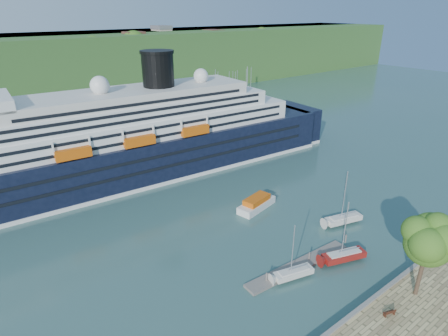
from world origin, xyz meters
TOP-DOWN VIEW (x-y plane):
  - ground at (0.00, 0.00)m, footprint 400.00×400.00m
  - far_hillside at (0.00, 145.00)m, footprint 400.00×50.00m
  - quay_coping at (0.00, -0.20)m, footprint 220.00×0.50m
  - cruise_ship at (-9.50, 53.56)m, footprint 115.74×25.09m
  - park_bench at (0.42, -2.75)m, footprint 1.59×1.04m
  - promenade_tree at (6.35, -2.84)m, footprint 7.16×7.16m
  - floating_pontoon at (-0.02, 10.33)m, footprint 17.95×3.25m
  - sailboat_white_near at (-2.43, 9.19)m, footprint 6.39×3.21m
  - sailboat_red at (5.97, 7.28)m, footprint 7.38×4.16m
  - sailboat_white_far at (14.48, 13.47)m, footprint 7.44×3.83m
  - tender_launch at (6.58, 26.33)m, footprint 8.66×4.48m

SIDE VIEW (x-z plane):
  - ground at x=0.00m, z-range 0.00..0.00m
  - floating_pontoon at x=-0.02m, z-range 0.00..0.40m
  - tender_launch at x=6.58m, z-range 0.00..2.28m
  - quay_coping at x=0.00m, z-range 1.00..1.30m
  - park_bench at x=0.42m, z-range 1.00..1.95m
  - sailboat_white_near at x=-2.43m, z-range 0.00..7.96m
  - sailboat_red at x=5.97m, z-range 0.00..9.19m
  - sailboat_white_far at x=14.48m, z-range 0.00..9.26m
  - promenade_tree at x=6.35m, z-range 1.00..12.86m
  - far_hillside at x=0.00m, z-range 0.00..24.00m
  - cruise_ship at x=-9.50m, z-range 0.00..25.78m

